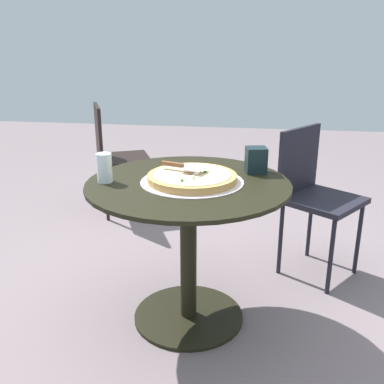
# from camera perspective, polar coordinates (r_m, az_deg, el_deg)

# --- Properties ---
(ground_plane) EXTENTS (10.00, 10.00, 0.00)m
(ground_plane) POSITION_cam_1_polar(r_m,az_deg,el_deg) (2.28, -0.44, -15.73)
(ground_plane) COLOR slate
(patio_table) EXTENTS (0.91, 0.91, 0.70)m
(patio_table) POSITION_cam_1_polar(r_m,az_deg,el_deg) (2.04, -0.47, -4.34)
(patio_table) COLOR black
(patio_table) RESTS_ON ground
(pizza_on_tray) EXTENTS (0.46, 0.46, 0.06)m
(pizza_on_tray) POSITION_cam_1_polar(r_m,az_deg,el_deg) (1.96, 0.00, 1.79)
(pizza_on_tray) COLOR silver
(pizza_on_tray) RESTS_ON patio_table
(pizza_server) EXTENTS (0.11, 0.21, 0.02)m
(pizza_server) POSITION_cam_1_polar(r_m,az_deg,el_deg) (1.99, -1.30, 3.33)
(pizza_server) COLOR silver
(pizza_server) RESTS_ON pizza_on_tray
(drinking_cup) EXTENTS (0.07, 0.07, 0.13)m
(drinking_cup) POSITION_cam_1_polar(r_m,az_deg,el_deg) (1.99, -11.18, 3.07)
(drinking_cup) COLOR silver
(drinking_cup) RESTS_ON patio_table
(napkin_dispenser) EXTENTS (0.11, 0.11, 0.12)m
(napkin_dispenser) POSITION_cam_1_polar(r_m,az_deg,el_deg) (2.11, 8.22, 4.08)
(napkin_dispenser) COLOR black
(napkin_dispenser) RESTS_ON patio_table
(patio_chair_near) EXTENTS (0.50, 0.50, 0.85)m
(patio_chair_near) POSITION_cam_1_polar(r_m,az_deg,el_deg) (3.45, -10.00, 5.18)
(patio_chair_near) COLOR black
(patio_chair_near) RESTS_ON ground
(patio_chair_far) EXTENTS (0.53, 0.53, 0.84)m
(patio_chair_far) POSITION_cam_1_polar(r_m,az_deg,el_deg) (2.59, 15.31, 0.37)
(patio_chair_far) COLOR black
(patio_chair_far) RESTS_ON ground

